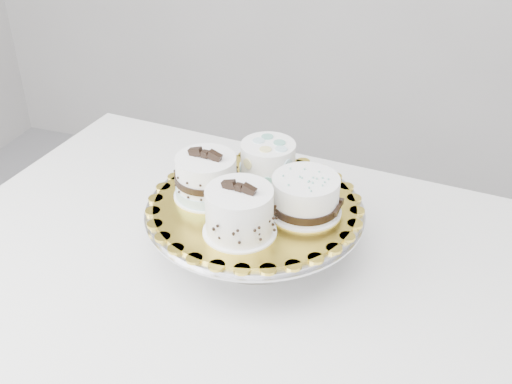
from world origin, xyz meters
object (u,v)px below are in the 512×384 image
(cake_swirl, at_px, (239,213))
(cake_ribbon, at_px, (306,196))
(cake_board, at_px, (255,205))
(table, at_px, (272,309))
(cake_dots, at_px, (268,161))
(cake_stand, at_px, (255,221))
(cake_banded, at_px, (206,178))

(cake_swirl, bearing_deg, cake_ribbon, 54.01)
(cake_board, height_order, cake_ribbon, cake_ribbon)
(table, xyz_separation_m, cake_dots, (-0.06, 0.14, 0.21))
(cake_stand, relative_size, cake_ribbon, 2.90)
(cake_board, bearing_deg, cake_swirl, -87.38)
(cake_stand, xyz_separation_m, cake_ribbon, (0.09, 0.01, 0.07))
(cake_swirl, xyz_separation_m, cake_ribbon, (0.08, 0.09, -0.01))
(cake_board, xyz_separation_m, cake_banded, (-0.09, -0.00, 0.04))
(cake_board, bearing_deg, cake_ribbon, 3.99)
(table, distance_m, cake_ribbon, 0.22)
(cake_banded, bearing_deg, cake_stand, 7.07)
(cake_swirl, xyz_separation_m, cake_banded, (-0.09, 0.08, -0.00))
(cake_stand, distance_m, cake_board, 0.03)
(cake_swirl, relative_size, cake_ribbon, 0.92)
(cake_banded, bearing_deg, cake_ribbon, 8.28)
(cake_board, bearing_deg, cake_banded, -178.42)
(cake_ribbon, bearing_deg, cake_swirl, -130.13)
(cake_board, bearing_deg, table, -47.11)
(cake_board, relative_size, cake_dots, 2.72)
(cake_stand, height_order, cake_swirl, cake_swirl)
(cake_swirl, relative_size, cake_dots, 0.93)
(table, xyz_separation_m, cake_swirl, (-0.05, -0.03, 0.22))
(cake_banded, distance_m, cake_dots, 0.12)
(table, height_order, cake_dots, cake_dots)
(cake_banded, relative_size, cake_ribbon, 0.89)
(cake_ribbon, bearing_deg, cake_banded, -174.72)
(cake_swirl, height_order, cake_banded, cake_swirl)
(cake_board, height_order, cake_dots, cake_dots)
(cake_swirl, bearing_deg, cake_board, 99.25)
(cake_banded, bearing_deg, cake_swirl, -36.58)
(cake_swirl, distance_m, cake_banded, 0.12)
(table, relative_size, cake_stand, 3.57)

